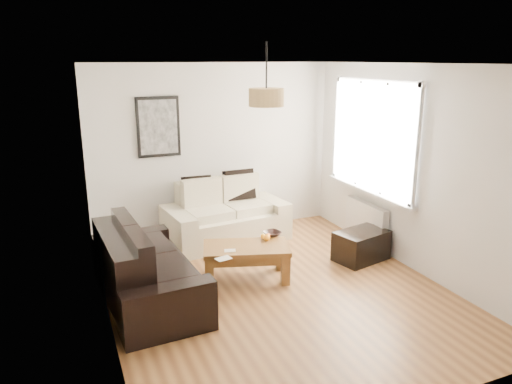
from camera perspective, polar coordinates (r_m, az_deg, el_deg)
name	(u,v)px	position (r m, az deg, el deg)	size (l,w,h in m)	color
floor	(275,289)	(5.88, 2.30, -11.37)	(4.50, 4.50, 0.00)	brown
ceiling	(278,64)	(5.25, 2.61, 14.87)	(3.80, 4.50, 0.00)	white
wall_back	(215,150)	(7.47, -4.90, 4.96)	(3.80, 0.04, 2.60)	silver
wall_front	(411,257)	(3.61, 17.83, -7.30)	(3.80, 0.04, 2.60)	silver
wall_left	(100,202)	(4.95, -17.92, -1.17)	(0.04, 4.50, 2.60)	silver
wall_right	(413,169)	(6.44, 17.97, 2.57)	(0.04, 4.50, 2.60)	silver
window_bay	(374,137)	(6.98, 13.68, 6.34)	(0.14, 1.90, 1.60)	white
radiator	(366,220)	(7.24, 12.82, -3.25)	(0.10, 0.90, 0.52)	white
poster	(158,127)	(7.17, -11.43, 7.51)	(0.62, 0.04, 0.87)	black
pendant_shade	(266,97)	(5.54, 1.22, 11.08)	(0.40, 0.40, 0.20)	tan
loveseat_cream	(226,212)	(7.25, -3.58, -2.37)	(1.76, 0.96, 0.88)	beige
sofa_leather	(147,266)	(5.61, -12.66, -8.47)	(1.91, 0.93, 0.83)	black
coffee_table	(246,262)	(6.07, -1.14, -8.24)	(1.05, 0.57, 0.43)	brown
ottoman	(361,246)	(6.76, 12.30, -6.18)	(0.71, 0.46, 0.40)	black
cushion_left	(197,190)	(7.25, -6.95, 0.21)	(0.43, 0.13, 0.43)	black
cushion_right	(239,185)	(7.44, -1.98, 0.86)	(0.46, 0.14, 0.46)	black
fruit_bowl	(272,234)	(6.31, 1.92, -4.92)	(0.22, 0.22, 0.06)	black
orange_a	(267,238)	(6.14, 1.30, -5.40)	(0.08, 0.08, 0.08)	orange
orange_b	(268,236)	(6.20, 1.44, -5.16)	(0.06, 0.06, 0.06)	#F14C14
orange_c	(263,236)	(6.18, 0.84, -5.24)	(0.06, 0.06, 0.06)	#FE9D15
papers	(224,259)	(5.63, -3.84, -7.83)	(0.18, 0.12, 0.01)	silver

